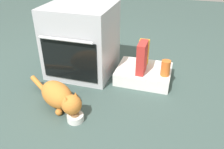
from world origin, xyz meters
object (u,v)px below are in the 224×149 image
object	(u,v)px
oven	(82,40)
pantry_cabinet	(144,74)
cat	(59,96)
cereal_box	(142,58)
food_bowl	(75,117)
sauce_jar	(166,68)
juice_carton	(144,52)

from	to	relation	value
oven	pantry_cabinet	world-z (taller)	oven
oven	cat	xyz separation A→B (m)	(0.07, -0.62, -0.22)
cereal_box	food_bowl	bearing A→B (deg)	-118.75
food_bowl	sauce_jar	world-z (taller)	sauce_jar
pantry_cabinet	cereal_box	size ratio (longest dim) A/B	1.76
sauce_jar	juice_carton	xyz separation A→B (m)	(-0.22, 0.17, 0.05)
oven	sauce_jar	world-z (taller)	oven
food_bowl	cereal_box	distance (m)	0.78
pantry_cabinet	cat	distance (m)	0.83
juice_carton	oven	bearing A→B (deg)	-170.05
food_bowl	cereal_box	world-z (taller)	cereal_box
oven	sauce_jar	distance (m)	0.82
oven	food_bowl	size ratio (longest dim) A/B	5.41
cat	sauce_jar	distance (m)	0.93
juice_carton	cereal_box	bearing A→B (deg)	-85.65
cereal_box	oven	bearing A→B (deg)	173.51
sauce_jar	juice_carton	world-z (taller)	juice_carton
pantry_cabinet	food_bowl	distance (m)	0.81
cat	juice_carton	bearing A→B (deg)	84.29
pantry_cabinet	cat	xyz separation A→B (m)	(-0.54, -0.62, 0.05)
pantry_cabinet	cat	world-z (taller)	cat
cat	cereal_box	xyz separation A→B (m)	(0.53, 0.55, 0.15)
pantry_cabinet	food_bowl	xyz separation A→B (m)	(-0.37, -0.72, -0.03)
pantry_cabinet	oven	bearing A→B (deg)	-179.47
pantry_cabinet	sauce_jar	xyz separation A→B (m)	(0.20, -0.07, 0.13)
food_bowl	juice_carton	size ratio (longest dim) A/B	0.51
sauce_jar	pantry_cabinet	bearing A→B (deg)	159.43
oven	juice_carton	size ratio (longest dim) A/B	2.75
oven	sauce_jar	bearing A→B (deg)	-4.80
oven	food_bowl	world-z (taller)	oven
cat	cereal_box	size ratio (longest dim) A/B	2.20
pantry_cabinet	food_bowl	bearing A→B (deg)	-117.26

